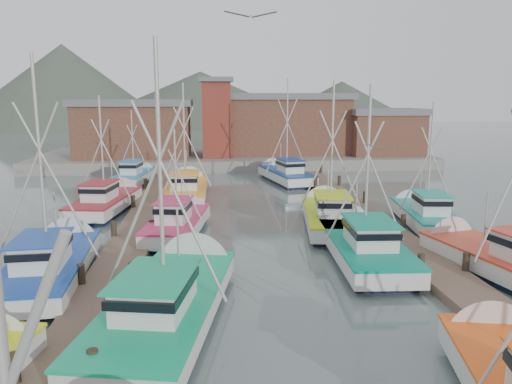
{
  "coord_description": "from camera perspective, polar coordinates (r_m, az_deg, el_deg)",
  "views": [
    {
      "loc": [
        -2.86,
        -21.39,
        7.72
      ],
      "look_at": [
        -0.34,
        5.2,
        2.6
      ],
      "focal_mm": 35.0,
      "sensor_mm": 36.0,
      "label": 1
    }
  ],
  "objects": [
    {
      "name": "ground",
      "position": [
        22.92,
        2.09,
        -8.84
      ],
      "size": [
        260.0,
        260.0,
        0.0
      ],
      "primitive_type": "plane",
      "color": "#4E5E5C",
      "rests_on": "ground"
    },
    {
      "name": "dock_left",
      "position": [
        26.85,
        -14.14,
        -5.73
      ],
      "size": [
        2.3,
        46.0,
        1.5
      ],
      "color": "brown",
      "rests_on": "ground"
    },
    {
      "name": "dock_right",
      "position": [
        28.3,
        15.24,
        -4.93
      ],
      "size": [
        2.3,
        46.0,
        1.5
      ],
      "color": "brown",
      "rests_on": "ground"
    },
    {
      "name": "quay",
      "position": [
        58.9,
        -2.6,
        3.9
      ],
      "size": [
        44.0,
        16.0,
        1.2
      ],
      "primitive_type": "cube",
      "color": "gray",
      "rests_on": "ground"
    },
    {
      "name": "shed_left",
      "position": [
        57.08,
        -13.72,
        7.15
      ],
      "size": [
        12.72,
        8.48,
        6.2
      ],
      "color": "brown",
      "rests_on": "quay"
    },
    {
      "name": "shed_center",
      "position": [
        59.14,
        3.24,
        7.9
      ],
      "size": [
        14.84,
        9.54,
        6.9
      ],
      "color": "brown",
      "rests_on": "quay"
    },
    {
      "name": "shed_right",
      "position": [
        58.97,
        14.38,
        6.74
      ],
      "size": [
        8.48,
        6.36,
        5.2
      ],
      "color": "brown",
      "rests_on": "quay"
    },
    {
      "name": "lookout_tower",
      "position": [
        54.44,
        -4.56,
        8.54
      ],
      "size": [
        3.6,
        3.6,
        8.5
      ],
      "color": "maroon",
      "rests_on": "quay"
    },
    {
      "name": "distant_hills",
      "position": [
        144.53,
        -9.42,
        7.65
      ],
      "size": [
        175.0,
        140.0,
        42.0
      ],
      "color": "#434C40",
      "rests_on": "ground"
    },
    {
      "name": "boat_4",
      "position": [
        18.24,
        -9.65,
        -12.01
      ],
      "size": [
        5.15,
        10.9,
        10.53
      ],
      "rotation": [
        0.0,
        0.0,
        -0.19
      ],
      "color": "black",
      "rests_on": "ground"
    },
    {
      "name": "boat_5",
      "position": [
        24.96,
        11.81,
        -5.77
      ],
      "size": [
        3.73,
        9.87,
        9.15
      ],
      "rotation": [
        0.0,
        0.0,
        -0.05
      ],
      "color": "black",
      "rests_on": "ground"
    },
    {
      "name": "boat_6",
      "position": [
        23.38,
        -22.17,
        -7.49
      ],
      "size": [
        4.16,
        9.44,
        10.22
      ],
      "rotation": [
        0.0,
        0.0,
        0.06
      ],
      "color": "black",
      "rests_on": "ground"
    },
    {
      "name": "boat_7",
      "position": [
        24.44,
        26.03,
        -7.01
      ],
      "size": [
        4.65,
        9.56,
        9.88
      ],
      "rotation": [
        0.0,
        0.0,
        0.21
      ],
      "color": "black",
      "rests_on": "ground"
    },
    {
      "name": "boat_8",
      "position": [
        28.8,
        -8.74,
        -3.44
      ],
      "size": [
        3.68,
        8.46,
        6.66
      ],
      "rotation": [
        0.0,
        0.0,
        -0.15
      ],
      "color": "black",
      "rests_on": "ground"
    },
    {
      "name": "boat_9",
      "position": [
        30.52,
        8.33,
        -2.6
      ],
      "size": [
        4.1,
        9.6,
        9.48
      ],
      "rotation": [
        0.0,
        0.0,
        -0.14
      ],
      "color": "black",
      "rests_on": "ground"
    },
    {
      "name": "boat_10",
      "position": [
        35.63,
        -16.51,
        -1.0
      ],
      "size": [
        3.93,
        9.1,
        8.54
      ],
      "rotation": [
        0.0,
        0.0,
        -0.15
      ],
      "color": "black",
      "rests_on": "ground"
    },
    {
      "name": "boat_11",
      "position": [
        31.98,
        18.55,
        -2.44
      ],
      "size": [
        3.49,
        8.36,
        8.08
      ],
      "rotation": [
        0.0,
        0.0,
        -0.13
      ],
      "color": "black",
      "rests_on": "ground"
    },
    {
      "name": "boat_12",
      "position": [
        38.86,
        -7.98,
        0.31
      ],
      "size": [
        3.91,
        9.95,
        9.62
      ],
      "rotation": [
        0.0,
        0.0,
        -0.01
      ],
      "color": "black",
      "rests_on": "ground"
    },
    {
      "name": "boat_13",
      "position": [
        45.98,
        3.23,
        2.04
      ],
      "size": [
        4.43,
        9.38,
        10.11
      ],
      "rotation": [
        0.0,
        0.0,
        0.2
      ],
      "color": "black",
      "rests_on": "ground"
    },
    {
      "name": "boat_14",
      "position": [
        46.07,
        -13.55,
        1.75
      ],
      "size": [
        3.33,
        7.89,
        7.13
      ],
      "rotation": [
        0.0,
        0.0,
        -0.14
      ],
      "color": "black",
      "rests_on": "ground"
    },
    {
      "name": "gull_near",
      "position": [
        15.39,
        -0.61,
        19.55
      ],
      "size": [
        1.55,
        0.62,
        0.24
      ],
      "rotation": [
        0.0,
        0.0,
        -0.09
      ],
      "color": "slate",
      "rests_on": "ground"
    },
    {
      "name": "gull_far",
      "position": [
        22.57,
        14.23,
        5.05
      ],
      "size": [
        1.49,
        0.65,
        0.24
      ],
      "rotation": [
        0.0,
        0.0,
        -0.61
      ],
      "color": "slate",
      "rests_on": "ground"
    }
  ]
}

